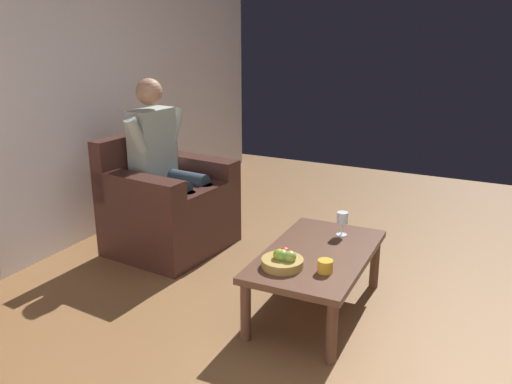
% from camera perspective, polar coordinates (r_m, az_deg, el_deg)
% --- Properties ---
extents(ground_plane, '(7.63, 7.63, 0.00)m').
position_cam_1_polar(ground_plane, '(3.04, 14.49, -17.38)').
color(ground_plane, brown).
extents(wall_back, '(6.76, 0.06, 2.57)m').
position_cam_1_polar(wall_back, '(4.00, -25.51, 9.79)').
color(wall_back, silver).
rests_on(wall_back, ground).
extents(armchair, '(0.92, 0.83, 0.89)m').
position_cam_1_polar(armchair, '(4.25, -9.38, -1.55)').
color(armchair, '#3D211B').
rests_on(armchair, ground).
extents(person_seated, '(0.63, 0.59, 1.32)m').
position_cam_1_polar(person_seated, '(4.14, -9.63, 3.32)').
color(person_seated, '#9CA899').
rests_on(person_seated, ground).
extents(coffee_table, '(1.05, 0.61, 0.40)m').
position_cam_1_polar(coffee_table, '(3.29, 6.49, -7.21)').
color(coffee_table, '#523324').
rests_on(coffee_table, ground).
extents(wine_glass_near, '(0.07, 0.07, 0.16)m').
position_cam_1_polar(wine_glass_near, '(3.50, 9.14, -2.89)').
color(wine_glass_near, silver).
rests_on(wine_glass_near, coffee_table).
extents(fruit_bowl, '(0.24, 0.24, 0.11)m').
position_cam_1_polar(fruit_bowl, '(3.05, 2.88, -7.25)').
color(fruit_bowl, olive).
rests_on(fruit_bowl, coffee_table).
extents(candle_jar, '(0.09, 0.09, 0.07)m').
position_cam_1_polar(candle_jar, '(3.01, 7.36, -7.81)').
color(candle_jar, gold).
rests_on(candle_jar, coffee_table).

